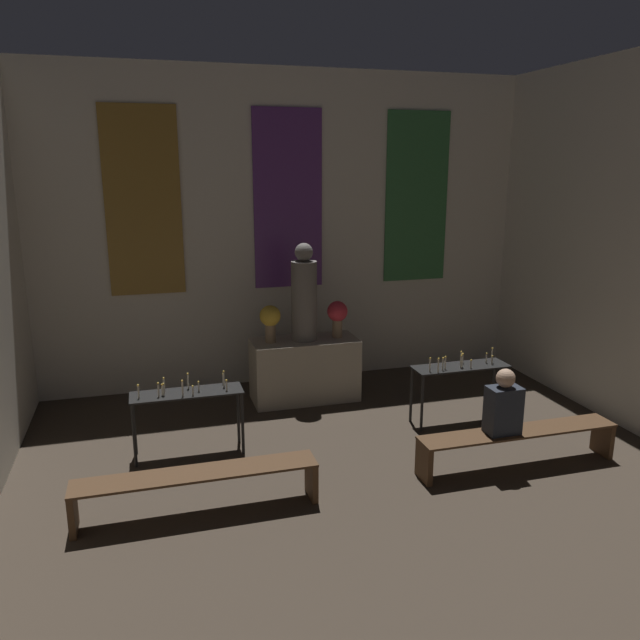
# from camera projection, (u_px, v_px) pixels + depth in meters

# --- Properties ---
(wall_back) EXTENTS (7.60, 0.16, 4.64)m
(wall_back) POSITION_uv_depth(u_px,v_px,m) (287.00, 229.00, 9.35)
(wall_back) COLOR silver
(wall_back) RESTS_ON ground_plane
(altar) EXTENTS (1.49, 0.67, 0.89)m
(altar) POSITION_uv_depth(u_px,v_px,m) (305.00, 369.00, 8.89)
(altar) COLOR #ADA38E
(altar) RESTS_ON ground_plane
(statue) EXTENTS (0.36, 0.36, 1.36)m
(statue) POSITION_uv_depth(u_px,v_px,m) (304.00, 296.00, 8.63)
(statue) COLOR slate
(statue) RESTS_ON altar
(flower_vase_left) EXTENTS (0.29, 0.29, 0.52)m
(flower_vase_left) POSITION_uv_depth(u_px,v_px,m) (270.00, 319.00, 8.57)
(flower_vase_left) COLOR #937A5B
(flower_vase_left) RESTS_ON altar
(flower_vase_right) EXTENTS (0.29, 0.29, 0.52)m
(flower_vase_right) POSITION_uv_depth(u_px,v_px,m) (337.00, 314.00, 8.83)
(flower_vase_right) COLOR #937A5B
(flower_vase_right) RESTS_ON altar
(candle_rack_left) EXTENTS (1.26, 0.39, 0.97)m
(candle_rack_left) POSITION_uv_depth(u_px,v_px,m) (187.00, 401.00, 7.13)
(candle_rack_left) COLOR black
(candle_rack_left) RESTS_ON ground_plane
(candle_rack_right) EXTENTS (1.26, 0.39, 0.97)m
(candle_rack_right) POSITION_uv_depth(u_px,v_px,m) (460.00, 374.00, 8.05)
(candle_rack_right) COLOR black
(candle_rack_right) RESTS_ON ground_plane
(pew_back_left) EXTENTS (2.33, 0.36, 0.43)m
(pew_back_left) POSITION_uv_depth(u_px,v_px,m) (197.00, 482.00, 5.97)
(pew_back_left) COLOR #4C331E
(pew_back_left) RESTS_ON ground_plane
(pew_back_right) EXTENTS (2.33, 0.36, 0.43)m
(pew_back_right) POSITION_uv_depth(u_px,v_px,m) (518.00, 439.00, 6.91)
(pew_back_right) COLOR #4C331E
(pew_back_right) RESTS_ON ground_plane
(person_seated) EXTENTS (0.36, 0.24, 0.73)m
(person_seated) POSITION_uv_depth(u_px,v_px,m) (504.00, 405.00, 6.75)
(person_seated) COLOR #282D38
(person_seated) RESTS_ON pew_back_right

